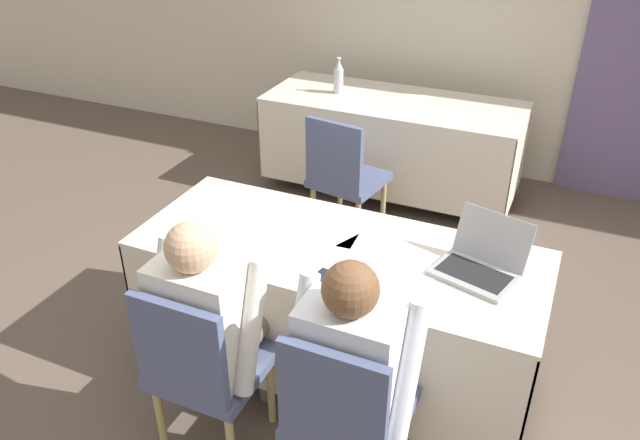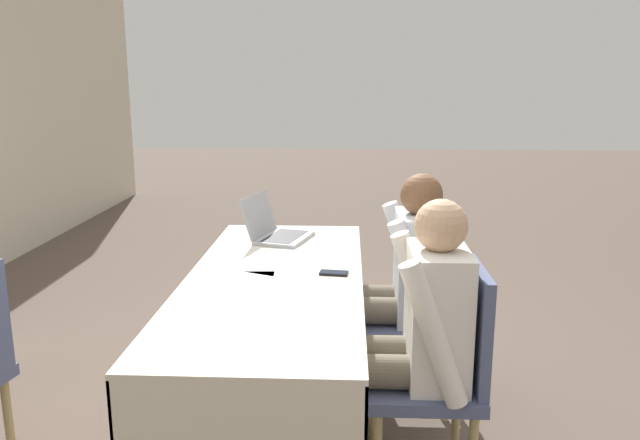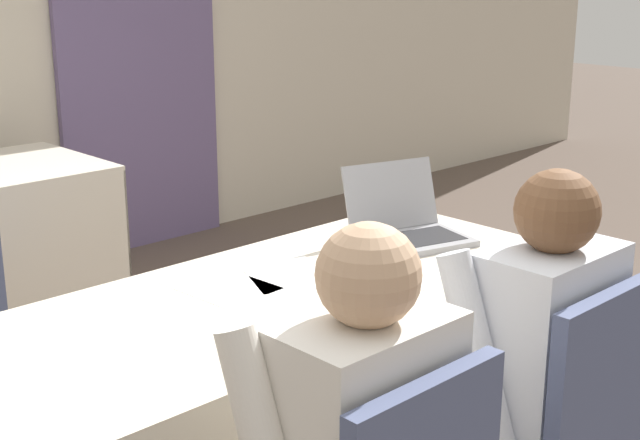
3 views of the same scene
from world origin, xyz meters
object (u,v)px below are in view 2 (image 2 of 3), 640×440
laptop (277,231)px  person_checkered_shirt (416,328)px  cell_phone (334,273)px  chair_near_left (442,367)px  chair_near_right (423,308)px  person_white_shirt (403,277)px

laptop → person_checkered_shirt: bearing=-130.1°
cell_phone → chair_near_left: chair_near_left is taller
laptop → cell_phone: laptop is taller
chair_near_right → person_checkered_shirt: (-0.63, 0.10, 0.16)m
chair_near_left → person_checkered_shirt: 0.19m
cell_phone → chair_near_left: 0.61m
chair_near_left → person_checkered_shirt: person_checkered_shirt is taller
chair_near_left → person_white_shirt: (0.63, 0.10, 0.16)m
laptop → chair_near_left: bearing=-126.1°
chair_near_left → chair_near_right: (0.63, 0.00, 0.00)m
cell_phone → person_checkered_shirt: bearing=-130.0°
cell_phone → person_white_shirt: (0.28, -0.33, -0.10)m
laptop → person_white_shirt: size_ratio=0.35×
chair_near_right → person_checkered_shirt: bearing=-9.2°
person_white_shirt → person_checkered_shirt: bearing=0.0°
laptop → cell_phone: size_ratio=3.09×
chair_near_right → person_white_shirt: bearing=-90.0°
person_checkered_shirt → chair_near_right: bearing=170.8°
laptop → person_white_shirt: 0.73m
person_white_shirt → chair_near_left: bearing=9.2°
laptop → chair_near_right: laptop is taller
person_checkered_shirt → cell_phone: bearing=-137.1°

